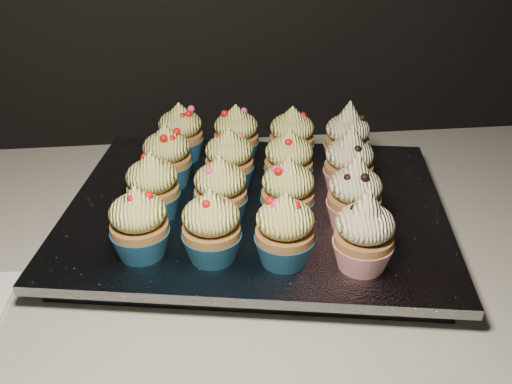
% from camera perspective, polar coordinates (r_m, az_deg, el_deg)
% --- Properties ---
extents(worktop, '(2.44, 0.64, 0.04)m').
position_cam_1_polar(worktop, '(0.71, -4.52, -6.49)').
color(worktop, beige).
rests_on(worktop, cabinet).
extents(baking_tray, '(0.48, 0.40, 0.02)m').
position_cam_1_polar(baking_tray, '(0.72, 0.00, -2.67)').
color(baking_tray, black).
rests_on(baking_tray, worktop).
extents(foil_lining, '(0.52, 0.44, 0.01)m').
position_cam_1_polar(foil_lining, '(0.71, 0.00, -1.53)').
color(foil_lining, silver).
rests_on(foil_lining, baking_tray).
extents(cupcake_0, '(0.06, 0.06, 0.08)m').
position_cam_1_polar(cupcake_0, '(0.61, -11.62, -3.20)').
color(cupcake_0, navy).
rests_on(cupcake_0, foil_lining).
extents(cupcake_1, '(0.06, 0.06, 0.08)m').
position_cam_1_polar(cupcake_1, '(0.60, -4.48, -3.60)').
color(cupcake_1, navy).
rests_on(cupcake_1, foil_lining).
extents(cupcake_2, '(0.06, 0.06, 0.08)m').
position_cam_1_polar(cupcake_2, '(0.59, 2.89, -3.95)').
color(cupcake_2, navy).
rests_on(cupcake_2, foil_lining).
extents(cupcake_3, '(0.06, 0.06, 0.10)m').
position_cam_1_polar(cupcake_3, '(0.59, 10.76, -4.17)').
color(cupcake_3, '#B11822').
rests_on(cupcake_3, foil_lining).
extents(cupcake_4, '(0.06, 0.06, 0.08)m').
position_cam_1_polar(cupcake_4, '(0.68, -10.27, 0.45)').
color(cupcake_4, navy).
rests_on(cupcake_4, foil_lining).
extents(cupcake_5, '(0.06, 0.06, 0.08)m').
position_cam_1_polar(cupcake_5, '(0.66, -3.58, 0.05)').
color(cupcake_5, navy).
rests_on(cupcake_5, foil_lining).
extents(cupcake_6, '(0.06, 0.06, 0.08)m').
position_cam_1_polar(cupcake_6, '(0.66, 3.20, -0.10)').
color(cupcake_6, navy).
rests_on(cupcake_6, foil_lining).
extents(cupcake_7, '(0.06, 0.06, 0.10)m').
position_cam_1_polar(cupcake_7, '(0.66, 9.82, -0.34)').
color(cupcake_7, '#B11822').
rests_on(cupcake_7, foil_lining).
extents(cupcake_8, '(0.06, 0.06, 0.08)m').
position_cam_1_polar(cupcake_8, '(0.75, -8.87, 3.42)').
color(cupcake_8, navy).
rests_on(cupcake_8, foil_lining).
extents(cupcake_9, '(0.06, 0.06, 0.08)m').
position_cam_1_polar(cupcake_9, '(0.73, -2.69, 3.13)').
color(cupcake_9, navy).
rests_on(cupcake_9, foil_lining).
extents(cupcake_10, '(0.06, 0.06, 0.08)m').
position_cam_1_polar(cupcake_10, '(0.73, 3.29, 2.98)').
color(cupcake_10, navy).
rests_on(cupcake_10, foil_lining).
extents(cupcake_11, '(0.06, 0.06, 0.10)m').
position_cam_1_polar(cupcake_11, '(0.73, 9.27, 2.80)').
color(cupcake_11, '#B11822').
rests_on(cupcake_11, foil_lining).
extents(cupcake_12, '(0.06, 0.06, 0.08)m').
position_cam_1_polar(cupcake_12, '(0.81, -7.54, 5.79)').
color(cupcake_12, navy).
rests_on(cupcake_12, foil_lining).
extents(cupcake_13, '(0.06, 0.06, 0.08)m').
position_cam_1_polar(cupcake_13, '(0.80, -1.99, 5.64)').
color(cupcake_13, navy).
rests_on(cupcake_13, foil_lining).
extents(cupcake_14, '(0.06, 0.06, 0.08)m').
position_cam_1_polar(cupcake_14, '(0.79, 3.59, 5.44)').
color(cupcake_14, navy).
rests_on(cupcake_14, foil_lining).
extents(cupcake_15, '(0.06, 0.06, 0.10)m').
position_cam_1_polar(cupcake_15, '(0.80, 9.10, 5.36)').
color(cupcake_15, '#B11822').
rests_on(cupcake_15, foil_lining).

